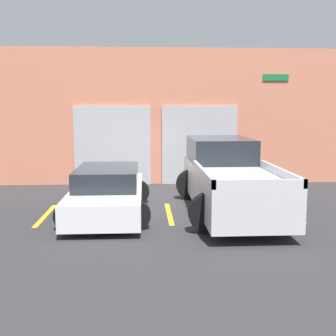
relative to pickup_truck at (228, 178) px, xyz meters
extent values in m
plane|color=#2D2D30|center=(-1.55, 0.98, -0.86)|extent=(28.00, 28.00, 0.00)
cube|color=#D17A5B|center=(-1.55, 4.28, 1.49)|extent=(14.42, 0.60, 4.70)
cube|color=#ADADB2|center=(-3.26, 3.94, 0.50)|extent=(2.64, 0.08, 2.72)
cube|color=#ADADB2|center=(-0.23, 3.94, 0.50)|extent=(2.64, 0.08, 2.72)
cube|color=#197238|center=(2.42, 3.95, 2.85)|extent=(0.90, 0.03, 0.22)
cube|color=silver|center=(0.00, -0.32, -0.16)|extent=(1.82, 5.49, 0.90)
cube|color=#1E2328|center=(0.00, 1.19, 0.62)|extent=(1.67, 2.47, 0.67)
cube|color=silver|center=(-0.87, -1.55, 0.38)|extent=(0.08, 3.02, 0.18)
cube|color=silver|center=(0.87, -1.55, 0.38)|extent=(0.08, 3.02, 0.18)
cube|color=silver|center=(0.00, -3.02, 0.38)|extent=(1.82, 0.08, 0.18)
cylinder|color=black|center=(-0.80, 1.38, -0.42)|extent=(0.88, 0.22, 0.88)
cylinder|color=black|center=(0.80, 1.38, -0.42)|extent=(0.88, 0.22, 0.88)
cylinder|color=black|center=(-0.80, -2.02, -0.42)|extent=(0.88, 0.22, 0.88)
cylinder|color=black|center=(0.80, -2.02, -0.42)|extent=(0.88, 0.22, 0.88)
cube|color=white|center=(-3.09, -0.32, -0.43)|extent=(1.70, 4.22, 0.57)
cube|color=#1E2328|center=(-3.09, -0.21, 0.09)|extent=(1.50, 2.32, 0.48)
cylinder|color=black|center=(-3.83, 0.99, -0.54)|extent=(0.64, 0.22, 0.64)
cylinder|color=black|center=(-2.35, 0.99, -0.54)|extent=(0.64, 0.22, 0.64)
cylinder|color=black|center=(-3.83, -1.63, -0.54)|extent=(0.64, 0.22, 0.64)
cylinder|color=black|center=(-2.35, -1.63, -0.54)|extent=(0.64, 0.22, 0.64)
cube|color=gold|center=(-4.64, -0.32, -0.85)|extent=(0.12, 2.20, 0.01)
cube|color=gold|center=(-1.55, -0.32, -0.85)|extent=(0.12, 2.20, 0.01)
cube|color=gold|center=(1.55, -0.32, -0.85)|extent=(0.12, 2.20, 0.01)
camera|label=1|loc=(-2.16, -10.69, 1.79)|focal=45.00mm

